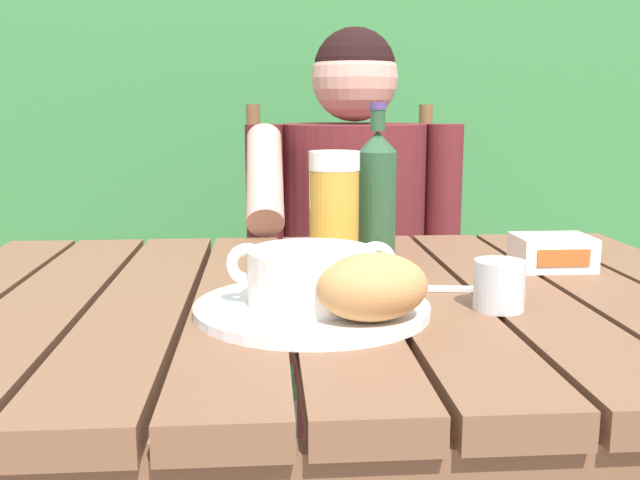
{
  "coord_description": "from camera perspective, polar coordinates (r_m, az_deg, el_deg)",
  "views": [
    {
      "loc": [
        -0.09,
        -0.94,
        1.02
      ],
      "look_at": [
        -0.02,
        -0.0,
        0.84
      ],
      "focal_mm": 40.79,
      "sensor_mm": 36.0,
      "label": 1
    }
  ],
  "objects": [
    {
      "name": "water_glass_small",
      "position": [
        0.91,
        13.88,
        -3.45
      ],
      "size": [
        0.06,
        0.06,
        0.06
      ],
      "color": "silver",
      "rests_on": "dining_table"
    },
    {
      "name": "dining_table",
      "position": [
        1.01,
        0.99,
        -10.35
      ],
      "size": [
        1.11,
        0.81,
        0.77
      ],
      "color": "brown",
      "rests_on": "ground_plane"
    },
    {
      "name": "beer_bottle",
      "position": [
        1.16,
        4.48,
        3.7
      ],
      "size": [
        0.06,
        0.06,
        0.25
      ],
      "color": "#2B5231",
      "rests_on": "dining_table"
    },
    {
      "name": "soup_bowl",
      "position": [
        0.86,
        -0.65,
        -2.77
      ],
      "size": [
        0.2,
        0.15,
        0.07
      ],
      "color": "white",
      "rests_on": "serving_plate"
    },
    {
      "name": "beer_glass",
      "position": [
        1.1,
        1.12,
        2.43
      ],
      "size": [
        0.08,
        0.08,
        0.18
      ],
      "color": "gold",
      "rests_on": "dining_table"
    },
    {
      "name": "table_knife",
      "position": [
        0.98,
        7.73,
        -3.72
      ],
      "size": [
        0.15,
        0.04,
        0.01
      ],
      "color": "silver",
      "rests_on": "dining_table"
    },
    {
      "name": "butter_tub",
      "position": [
        1.15,
        17.77,
        -0.92
      ],
      "size": [
        0.11,
        0.09,
        0.05
      ],
      "color": "white",
      "rests_on": "dining_table"
    },
    {
      "name": "serving_plate",
      "position": [
        0.87,
        -0.64,
        -5.37
      ],
      "size": [
        0.28,
        0.28,
        0.01
      ],
      "color": "white",
      "rests_on": "dining_table"
    },
    {
      "name": "bread_roll",
      "position": [
        0.8,
        4.14,
        -3.7
      ],
      "size": [
        0.14,
        0.12,
        0.07
      ],
      "color": "tan",
      "rests_on": "serving_plate"
    },
    {
      "name": "person_eating",
      "position": [
        1.62,
        2.7,
        -0.77
      ],
      "size": [
        0.48,
        0.47,
        1.19
      ],
      "color": "maroon",
      "rests_on": "ground_plane"
    },
    {
      "name": "chair_near_diner",
      "position": [
        1.86,
        1.99,
        -5.63
      ],
      "size": [
        0.49,
        0.44,
        1.02
      ],
      "color": "brown",
      "rests_on": "ground_plane"
    },
    {
      "name": "hedge_backdrop",
      "position": [
        2.72,
        -1.96,
        8.88
      ],
      "size": [
        3.61,
        0.87,
        2.45
      ],
      "color": "#3A7F41",
      "rests_on": "ground_plane"
    }
  ]
}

